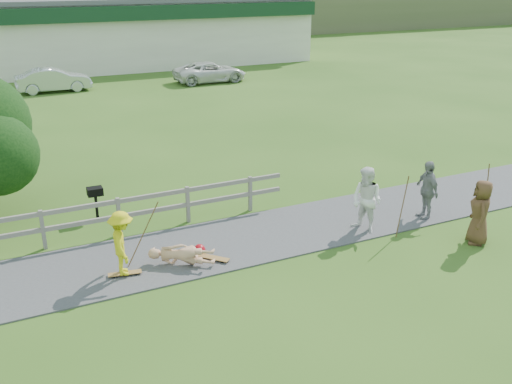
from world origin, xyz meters
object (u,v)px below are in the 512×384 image
Objects in this scene: spectator_a at (367,201)px; skater_fallen at (181,255)px; car_white at (210,72)px; spectator_c at (480,212)px; bbq at (96,203)px; spectator_b at (427,190)px; skater_rider at (122,247)px; car_silver at (53,80)px.

skater_fallen is at bearing -111.77° from spectator_a.
spectator_c is at bearing 174.63° from car_white.
spectator_c reaches higher than bbq.
spectator_b is (7.48, -0.28, 0.59)m from skater_fallen.
skater_rider is 0.36× the size of car_silver.
car_white is (4.68, 23.88, -0.28)m from spectator_a.
bbq is at bearing -90.03° from spectator_c.
skater_fallen is 5.35m from spectator_a.
skater_fallen is 0.38× the size of car_silver.
car_white is at bearing 150.51° from spectator_a.
skater_fallen is at bearing -70.56° from bbq.
skater_fallen is 0.93× the size of spectator_b.
spectator_a is at bearing -78.91° from spectator_b.
spectator_a reaches higher than spectator_c.
spectator_c is (2.31, -1.88, -0.05)m from spectator_a.
spectator_c is 0.41× the size of car_silver.
skater_fallen is (1.41, -0.08, -0.49)m from skater_rider.
spectator_c reaches higher than spectator_b.
spectator_c is 27.85m from car_silver.
car_white is (2.38, 25.76, -0.22)m from spectator_c.
spectator_b is 1.00× the size of spectator_c.
spectator_a is 1.06× the size of spectator_c.
car_white is at bearing -18.23° from skater_rider.
spectator_c is at bearing -33.41° from bbq.
car_silver reaches higher than skater_fallen.
spectator_c reaches higher than skater_rider.
skater_fallen is at bearing 156.93° from car_white.
spectator_a is 7.87m from bbq.
skater_rider is at bearing 154.01° from car_white.
skater_rider is at bearing -90.46° from bbq.
car_white is at bearing -150.76° from spectator_c.
bbq is at bearing 175.89° from car_silver.
skater_rider reaches higher than car_silver.
skater_fallen is 1.72× the size of bbq.
spectator_c is (0.13, -1.91, 0.00)m from spectator_b.
car_white is (2.51, 23.85, -0.22)m from spectator_b.
car_silver is 0.91× the size of car_white.
bbq is (-6.61, 4.25, -0.47)m from spectator_a.
car_silver reaches higher than bbq.
skater_rider is at bearing 176.28° from car_silver.
skater_rider is 1.50m from skater_fallen.
spectator_a is (5.30, -0.31, 0.64)m from skater_fallen.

